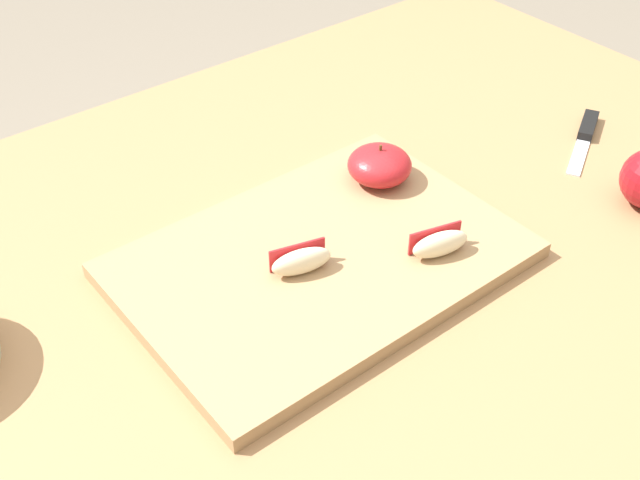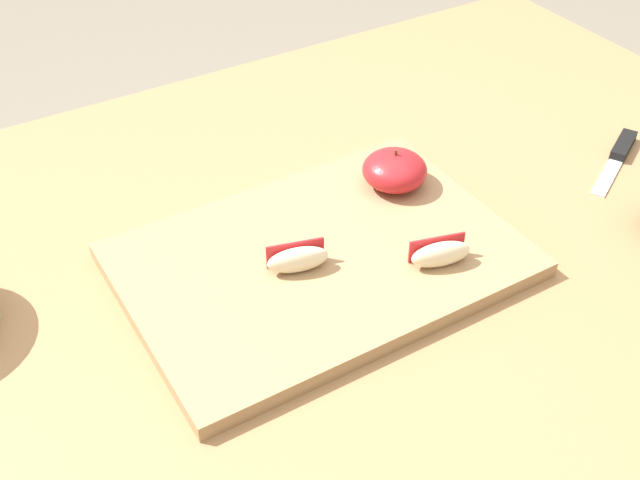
{
  "view_description": "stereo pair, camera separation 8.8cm",
  "coord_description": "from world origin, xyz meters",
  "px_view_note": "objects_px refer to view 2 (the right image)",
  "views": [
    {
      "loc": [
        -0.5,
        -0.58,
        1.38
      ],
      "look_at": [
        -0.07,
        -0.04,
        0.81
      ],
      "focal_mm": 44.6,
      "sensor_mm": 36.0,
      "label": 1
    },
    {
      "loc": [
        -0.42,
        -0.63,
        1.38
      ],
      "look_at": [
        -0.07,
        -0.04,
        0.81
      ],
      "focal_mm": 44.6,
      "sensor_mm": 36.0,
      "label": 2
    }
  ],
  "objects_px": {
    "apple_half_skin_up": "(395,170)",
    "apple_wedge_front": "(298,259)",
    "paring_knife": "(621,151)",
    "cutting_board": "(320,260)",
    "apple_wedge_right": "(440,254)"
  },
  "relations": [
    {
      "from": "cutting_board",
      "to": "apple_wedge_front",
      "type": "bearing_deg",
      "value": -163.28
    },
    {
      "from": "apple_half_skin_up",
      "to": "paring_knife",
      "type": "relative_size",
      "value": 0.54
    },
    {
      "from": "cutting_board",
      "to": "apple_half_skin_up",
      "type": "bearing_deg",
      "value": 24.18
    },
    {
      "from": "apple_wedge_right",
      "to": "paring_knife",
      "type": "distance_m",
      "value": 0.38
    },
    {
      "from": "apple_wedge_front",
      "to": "paring_knife",
      "type": "bearing_deg",
      "value": -0.38
    },
    {
      "from": "apple_wedge_right",
      "to": "cutting_board",
      "type": "bearing_deg",
      "value": 141.31
    },
    {
      "from": "apple_wedge_right",
      "to": "apple_half_skin_up",
      "type": "bearing_deg",
      "value": 73.63
    },
    {
      "from": "paring_knife",
      "to": "cutting_board",
      "type": "bearing_deg",
      "value": 178.33
    },
    {
      "from": "apple_half_skin_up",
      "to": "paring_knife",
      "type": "distance_m",
      "value": 0.34
    },
    {
      "from": "apple_wedge_front",
      "to": "paring_knife",
      "type": "height_order",
      "value": "apple_wedge_front"
    },
    {
      "from": "apple_half_skin_up",
      "to": "apple_wedge_front",
      "type": "height_order",
      "value": "apple_half_skin_up"
    },
    {
      "from": "cutting_board",
      "to": "paring_knife",
      "type": "xyz_separation_m",
      "value": [
        0.47,
        -0.01,
        -0.0
      ]
    },
    {
      "from": "apple_wedge_front",
      "to": "paring_knife",
      "type": "relative_size",
      "value": 0.48
    },
    {
      "from": "apple_half_skin_up",
      "to": "apple_wedge_right",
      "type": "xyz_separation_m",
      "value": [
        -0.04,
        -0.15,
        -0.01
      ]
    },
    {
      "from": "apple_wedge_front",
      "to": "apple_wedge_right",
      "type": "relative_size",
      "value": 1.0
    }
  ]
}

